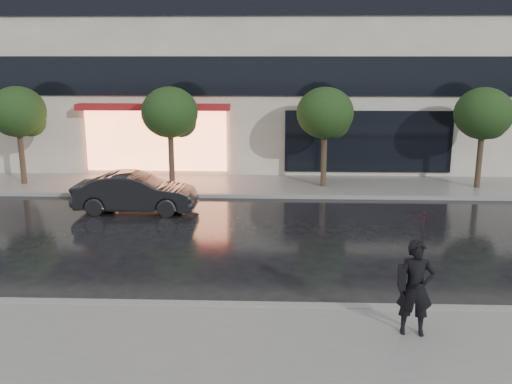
{
  "coord_description": "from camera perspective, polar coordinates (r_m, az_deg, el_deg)",
  "views": [
    {
      "loc": [
        1.17,
        -12.01,
        5.26
      ],
      "look_at": [
        0.58,
        3.69,
        1.4
      ],
      "focal_mm": 40.0,
      "sensor_mm": 36.0,
      "label": 1
    }
  ],
  "objects": [
    {
      "name": "tree_far_west",
      "position": [
        24.36,
        -22.57,
        7.25
      ],
      "size": [
        2.2,
        2.2,
        3.99
      ],
      "color": "#33261C",
      "rests_on": "ground"
    },
    {
      "name": "tree_mid_west",
      "position": [
        22.54,
        -8.44,
        7.7
      ],
      "size": [
        2.2,
        2.2,
        3.99
      ],
      "color": "#33261C",
      "rests_on": "ground"
    },
    {
      "name": "sidewalk_far",
      "position": [
        22.89,
        -0.84,
        0.67
      ],
      "size": [
        60.0,
        3.5,
        0.12
      ],
      "primitive_type": "cube",
      "color": "slate",
      "rests_on": "ground"
    },
    {
      "name": "ground",
      "position": [
        13.17,
        -3.17,
        -9.77
      ],
      "size": [
        120.0,
        120.0,
        0.0
      ],
      "primitive_type": "plane",
      "color": "black",
      "rests_on": "ground"
    },
    {
      "name": "tree_mid_east",
      "position": [
        22.25,
        7.07,
        7.67
      ],
      "size": [
        2.2,
        2.2,
        3.99
      ],
      "color": "#33261C",
      "rests_on": "ground"
    },
    {
      "name": "curb_near",
      "position": [
        12.23,
        -3.61,
        -11.34
      ],
      "size": [
        60.0,
        0.25,
        0.14
      ],
      "primitive_type": "cube",
      "color": "gray",
      "rests_on": "ground"
    },
    {
      "name": "curb_far",
      "position": [
        21.19,
        -1.08,
        -0.38
      ],
      "size": [
        60.0,
        0.25,
        0.14
      ],
      "primitive_type": "cube",
      "color": "gray",
      "rests_on": "ground"
    },
    {
      "name": "sidewalk_near",
      "position": [
        10.26,
        -4.91,
        -16.72
      ],
      "size": [
        60.0,
        4.5,
        0.12
      ],
      "primitive_type": "cube",
      "color": "slate",
      "rests_on": "ground"
    },
    {
      "name": "pedestrian_with_umbrella",
      "position": [
        10.87,
        15.97,
        -6.66
      ],
      "size": [
        0.89,
        0.9,
        2.39
      ],
      "rotation": [
        0.0,
        0.0,
        -0.1
      ],
      "color": "black",
      "rests_on": "sidewalk_near"
    },
    {
      "name": "parked_car",
      "position": [
        19.57,
        -11.95,
        -0.07
      ],
      "size": [
        4.09,
        1.48,
        1.34
      ],
      "primitive_type": "imported",
      "rotation": [
        0.0,
        0.0,
        1.56
      ],
      "color": "black",
      "rests_on": "ground"
    },
    {
      "name": "tree_far_east",
      "position": [
        23.53,
        21.91,
        7.12
      ],
      "size": [
        2.2,
        2.2,
        3.99
      ],
      "color": "#33261C",
      "rests_on": "ground"
    }
  ]
}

